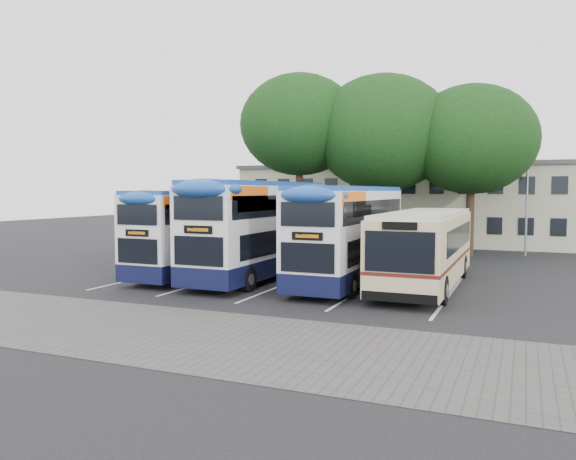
% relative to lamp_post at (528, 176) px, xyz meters
% --- Properties ---
extents(ground, '(120.00, 120.00, 0.00)m').
position_rel_lamp_post_xyz_m(ground, '(-6.00, -19.97, -5.08)').
color(ground, black).
rests_on(ground, ground).
extents(paving_strip, '(40.00, 6.00, 0.01)m').
position_rel_lamp_post_xyz_m(paving_strip, '(-8.00, -24.97, -5.08)').
color(paving_strip, '#595654').
rests_on(paving_strip, ground).
extents(bay_lines, '(14.12, 11.00, 0.01)m').
position_rel_lamp_post_xyz_m(bay_lines, '(-9.75, -14.97, -5.08)').
color(bay_lines, silver).
rests_on(bay_lines, ground).
extents(depot_building, '(32.40, 8.40, 6.20)m').
position_rel_lamp_post_xyz_m(depot_building, '(-6.00, 7.02, -1.93)').
color(depot_building, beige).
rests_on(depot_building, ground).
extents(lamp_post, '(0.25, 1.05, 9.06)m').
position_rel_lamp_post_xyz_m(lamp_post, '(0.00, 0.00, 0.00)').
color(lamp_post, gray).
rests_on(lamp_post, ground).
extents(tree_left, '(7.99, 7.99, 11.94)m').
position_rel_lamp_post_xyz_m(tree_left, '(-14.17, -3.14, 3.44)').
color(tree_left, black).
rests_on(tree_left, ground).
extents(tree_mid, '(8.92, 8.92, 11.66)m').
position_rel_lamp_post_xyz_m(tree_mid, '(-8.73, -2.10, 2.77)').
color(tree_mid, black).
rests_on(tree_mid, ground).
extents(tree_right, '(8.01, 8.01, 10.73)m').
position_rel_lamp_post_xyz_m(tree_right, '(-3.26, -1.53, 2.22)').
color(tree_right, black).
rests_on(tree_right, ground).
extents(bus_dd_left, '(2.40, 9.92, 4.13)m').
position_rel_lamp_post_xyz_m(bus_dd_left, '(-14.77, -14.64, -2.81)').
color(bus_dd_left, '#0E1133').
rests_on(bus_dd_left, ground).
extents(bus_dd_mid, '(2.65, 10.93, 4.55)m').
position_rel_lamp_post_xyz_m(bus_dd_mid, '(-11.61, -14.49, -2.58)').
color(bus_dd_mid, '#0E1133').
rests_on(bus_dd_mid, ground).
extents(bus_dd_right, '(2.51, 10.36, 4.32)m').
position_rel_lamp_post_xyz_m(bus_dd_right, '(-7.25, -14.43, -2.71)').
color(bus_dd_right, '#0E1133').
rests_on(bus_dd_right, ground).
extents(bus_single, '(2.77, 10.88, 3.25)m').
position_rel_lamp_post_xyz_m(bus_single, '(-3.96, -13.99, -3.25)').
color(bus_single, beige).
rests_on(bus_single, ground).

